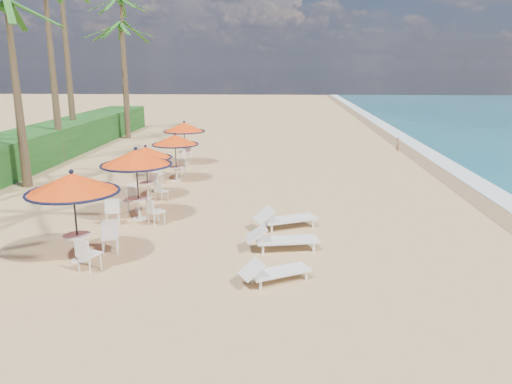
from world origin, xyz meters
The scene contains 16 objects.
ground centered at (0.00, 0.00, 0.00)m, with size 160.00×160.00×0.00m, color tan.
foam_strip centered at (9.30, 10.00, 0.00)m, with size 1.20×140.00×0.04m, color white.
wetsand_band centered at (8.40, 10.00, 0.00)m, with size 1.40×140.00×0.02m, color olive.
scrub_hedge centered at (-13.50, 11.00, 0.90)m, with size 3.00×40.00×1.80m, color #194716.
station_0 centered at (-5.24, 0.01, 1.99)m, with size 2.50×2.50×2.61m.
station_1 centered at (-4.77, 3.91, 1.89)m, with size 2.48×2.48×2.59m.
station_2 centered at (-5.20, 6.85, 1.61)m, with size 2.11×2.16×2.20m.
station_3 centered at (-4.74, 10.05, 1.73)m, with size 2.17×2.17×2.27m.
station_4 centered at (-5.08, 14.13, 1.81)m, with size 2.28×2.28×2.37m.
lounger_near centered at (0.11, -1.13, 0.31)m, with size 1.88×1.39×0.66m.
lounger_mid centered at (0.26, 1.16, 0.36)m, with size 2.21×1.03×0.76m.
lounger_far centered at (0.36, 3.17, 0.36)m, with size 2.22×1.50×0.77m.
palm_3 centered at (-11.12, 8.44, 7.17)m, with size 5.00×5.00×7.90m.
palm_6 centered at (-11.24, 23.64, 7.41)m, with size 5.00×5.00×8.15m.
palm_7 centered at (-12.52, 27.96, 9.52)m, with size 5.00×5.00×10.40m.
person centered at (7.50, 18.82, 0.47)m, with size 0.34×0.22×0.94m, color #8A6146.
Camera 1 is at (0.34, -12.69, 5.30)m, focal length 35.00 mm.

